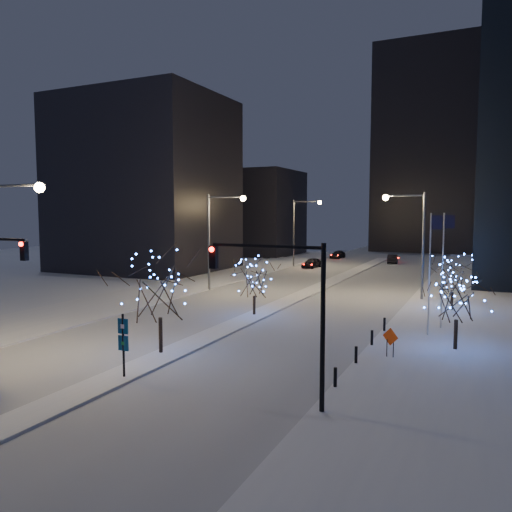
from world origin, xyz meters
The scene contains 24 objects.
ground centered at (0.00, 0.00, 0.00)m, with size 160.00×160.00×0.00m, color white.
road centered at (0.00, 35.00, 0.01)m, with size 20.00×130.00×0.02m, color #B3B8C3.
median centered at (0.00, 30.00, 0.07)m, with size 2.00×80.00×0.15m, color white.
east_sidewalk centered at (15.00, 20.00, 0.07)m, with size 10.00×90.00×0.15m, color white.
west_sidewalk centered at (-14.00, 20.00, 0.07)m, with size 8.00×90.00×0.15m, color white.
filler_west_near centered at (-28.00, 40.00, 12.00)m, with size 22.00×18.00×24.00m, color black.
filler_west_far centered at (-26.00, 70.00, 8.00)m, with size 18.00×16.00×16.00m, color black.
horizon_block centered at (6.00, 92.00, 21.00)m, with size 24.00×14.00×42.00m, color black.
street_lamp_w_near centered at (-8.94, 2.00, 6.50)m, with size 4.40×0.56×10.00m.
street_lamp_w_mid centered at (-8.94, 27.00, 6.50)m, with size 4.40×0.56×10.00m.
street_lamp_w_far centered at (-8.94, 52.00, 6.50)m, with size 4.40×0.56×10.00m.
street_lamp_east centered at (10.08, 30.00, 6.45)m, with size 3.90×0.56×10.00m.
traffic_signal_east centered at (8.94, 1.00, 4.76)m, with size 5.26×0.43×7.00m.
flagpoles centered at (13.37, 17.25, 4.80)m, with size 1.35×2.60×8.00m.
bollards centered at (10.20, 10.00, 0.60)m, with size 0.16×12.16×0.90m.
car_near centered at (-6.90, 51.50, 0.72)m, with size 1.71×4.24×1.45m, color black.
car_mid centered at (2.65, 63.34, 0.70)m, with size 1.48×4.25×1.40m, color black.
car_far centered at (-7.62, 67.76, 0.63)m, with size 1.78×4.37×1.27m, color black.
holiday_tree_median_near centered at (-0.50, 5.28, 3.93)m, with size 6.06×6.06×5.90m.
holiday_tree_median_far centered at (-0.15, 17.19, 2.99)m, with size 4.11×4.11×4.49m.
holiday_tree_plaza_near centered at (14.85, 13.18, 3.35)m, with size 4.84×4.84×4.94m.
holiday_tree_plaza_far centered at (13.85, 25.86, 3.00)m, with size 4.18×4.18×4.56m.
wayfinding_sign centered at (0.39, 1.00, 2.01)m, with size 0.58×0.11×3.27m.
construction_sign centered at (11.65, 9.91, 1.14)m, with size 0.93×0.45×1.65m.
Camera 1 is at (16.36, -17.91, 8.24)m, focal length 35.00 mm.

